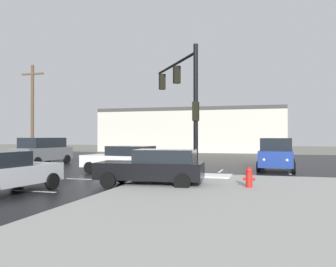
# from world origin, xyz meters

# --- Properties ---
(ground_plane) EXTENTS (120.00, 120.00, 0.00)m
(ground_plane) POSITION_xyz_m (0.00, 0.00, 0.00)
(ground_plane) COLOR slate
(road_asphalt) EXTENTS (44.00, 44.00, 0.02)m
(road_asphalt) POSITION_xyz_m (0.00, 0.00, 0.01)
(road_asphalt) COLOR black
(road_asphalt) RESTS_ON ground_plane
(snow_strip_curbside) EXTENTS (4.00, 1.60, 0.06)m
(snow_strip_curbside) POSITION_xyz_m (5.00, -4.00, 0.17)
(snow_strip_curbside) COLOR white
(snow_strip_curbside) RESTS_ON sidewalk_corner
(lane_markings) EXTENTS (36.15, 36.15, 0.01)m
(lane_markings) POSITION_xyz_m (1.20, -1.38, 0.02)
(lane_markings) COLOR silver
(lane_markings) RESTS_ON road_asphalt
(traffic_signal_mast) EXTENTS (3.50, 5.08, 6.41)m
(traffic_signal_mast) POSITION_xyz_m (4.58, -3.97, 4.42)
(traffic_signal_mast) COLOR black
(traffic_signal_mast) RESTS_ON sidewalk_corner
(fire_hydrant) EXTENTS (0.48, 0.26, 0.79)m
(fire_hydrant) POSITION_xyz_m (8.06, -7.49, 0.54)
(fire_hydrant) COLOR red
(fire_hydrant) RESTS_ON sidewalk_corner
(strip_building_background) EXTENTS (25.76, 8.00, 6.10)m
(strip_building_background) POSITION_xyz_m (-1.69, 28.06, 3.05)
(strip_building_background) COLOR beige
(strip_building_background) RESTS_ON ground_plane
(suv_blue) EXTENTS (2.38, 4.92, 2.03)m
(suv_blue) POSITION_xyz_m (9.32, 1.36, 1.09)
(suv_blue) COLOR navy
(suv_blue) RESTS_ON road_asphalt
(sedan_green) EXTENTS (2.19, 4.60, 1.58)m
(sedan_green) POSITION_xyz_m (-12.85, 9.84, 0.85)
(sedan_green) COLOR #195933
(sedan_green) RESTS_ON road_asphalt
(sedan_black) EXTENTS (4.64, 2.30, 1.58)m
(sedan_black) POSITION_xyz_m (4.11, -7.49, 0.85)
(sedan_black) COLOR black
(sedan_black) RESTS_ON road_asphalt
(sedan_white) EXTENTS (4.67, 2.42, 1.58)m
(sedan_white) POSITION_xyz_m (0.66, -2.66, 0.85)
(sedan_white) COLOR white
(sedan_white) RESTS_ON road_asphalt
(suv_grey) EXTENTS (2.62, 5.00, 2.03)m
(suv_grey) POSITION_xyz_m (-7.81, 1.67, 1.09)
(suv_grey) COLOR slate
(suv_grey) RESTS_ON road_asphalt
(sedan_silver) EXTENTS (2.43, 4.68, 1.58)m
(sedan_silver) POSITION_xyz_m (-0.67, -10.98, 0.85)
(sedan_silver) COLOR #B7BABF
(sedan_silver) RESTS_ON road_asphalt
(utility_pole_far) EXTENTS (2.20, 0.28, 8.58)m
(utility_pole_far) POSITION_xyz_m (-11.60, 5.51, 4.50)
(utility_pole_far) COLOR brown
(utility_pole_far) RESTS_ON ground_plane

